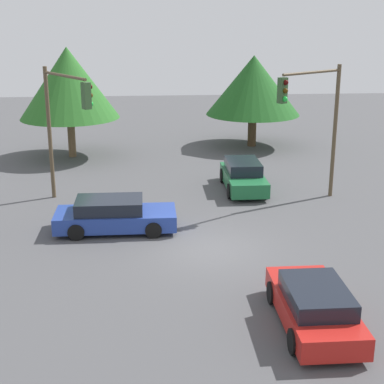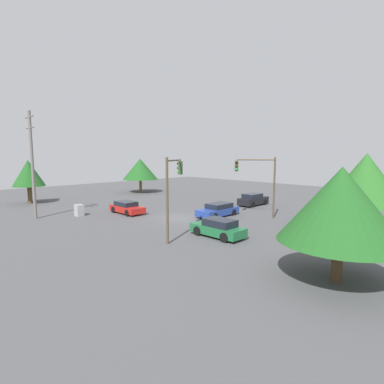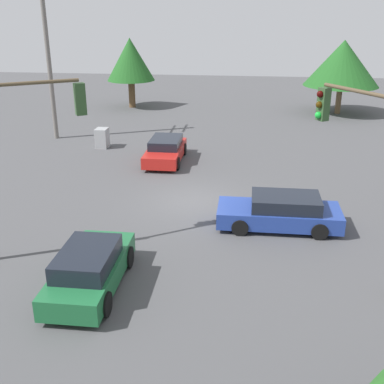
# 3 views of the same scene
# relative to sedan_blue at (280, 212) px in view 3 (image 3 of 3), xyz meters

# --- Properties ---
(ground_plane) EXTENTS (80.00, 80.00, 0.00)m
(ground_plane) POSITION_rel_sedan_blue_xyz_m (2.21, 3.54, -0.64)
(ground_plane) COLOR #4C4C4F
(sedan_blue) EXTENTS (2.04, 4.72, 1.31)m
(sedan_blue) POSITION_rel_sedan_blue_xyz_m (0.00, 0.00, 0.00)
(sedan_blue) COLOR #233D93
(sedan_blue) RESTS_ON ground_plane
(sedan_green) EXTENTS (4.33, 1.88, 1.40)m
(sedan_green) POSITION_rel_sedan_blue_xyz_m (-5.08, 5.96, 0.04)
(sedan_green) COLOR #1E6638
(sedan_green) RESTS_ON ground_plane
(sedan_red) EXTENTS (4.33, 1.94, 1.27)m
(sedan_red) POSITION_rel_sedan_blue_xyz_m (7.82, 5.83, -0.01)
(sedan_red) COLOR red
(sedan_red) RESTS_ON ground_plane
(traffic_signal_main) EXTENTS (2.20, 3.24, 6.07)m
(traffic_signal_main) POSITION_rel_sedan_blue_xyz_m (-3.00, 8.67, 3.52)
(traffic_signal_main) COLOR brown
(traffic_signal_main) RESTS_ON ground_plane
(traffic_signal_cross) EXTENTS (3.36, 2.38, 6.00)m
(traffic_signal_cross) POSITION_rel_sedan_blue_xyz_m (-3.29, -2.16, 3.49)
(traffic_signal_cross) COLOR brown
(traffic_signal_cross) RESTS_ON ground_plane
(utility_pole_tall) EXTENTS (2.20, 0.28, 10.38)m
(utility_pole_tall) POSITION_rel_sedan_blue_xyz_m (11.83, 13.68, 4.85)
(utility_pole_tall) COLOR slate
(utility_pole_tall) RESTS_ON ground_plane
(electrical_cabinet) EXTENTS (0.86, 0.70, 1.17)m
(electrical_cabinet) POSITION_rel_sedan_blue_xyz_m (10.05, 10.08, -0.05)
(electrical_cabinet) COLOR #9EA0A3
(electrical_cabinet) RESTS_ON ground_plane
(tree_right) EXTENTS (5.75, 5.75, 5.61)m
(tree_right) POSITION_rel_sedan_blue_xyz_m (21.70, -5.66, 3.25)
(tree_right) COLOR brown
(tree_right) RESTS_ON ground_plane
(tree_left) EXTENTS (3.90, 3.90, 5.60)m
(tree_left) POSITION_rel_sedan_blue_xyz_m (22.24, 11.11, 3.25)
(tree_left) COLOR brown
(tree_left) RESTS_ON ground_plane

